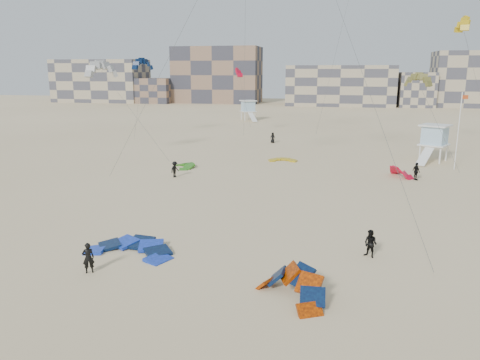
% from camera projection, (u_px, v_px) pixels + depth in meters
% --- Properties ---
extents(ground, '(320.00, 320.00, 0.00)m').
position_uv_depth(ground, '(119.00, 294.00, 23.20)').
color(ground, beige).
rests_on(ground, ground).
extents(kite_ground_blue, '(5.61, 5.84, 1.58)m').
position_uv_depth(kite_ground_blue, '(131.00, 252.00, 28.48)').
color(kite_ground_blue, blue).
rests_on(kite_ground_blue, ground).
extents(kite_ground_orange, '(5.64, 5.64, 3.99)m').
position_uv_depth(kite_ground_orange, '(291.00, 298.00, 22.77)').
color(kite_ground_orange, '#E64A00').
rests_on(kite_ground_orange, ground).
extents(kite_ground_green, '(4.63, 4.55, 1.48)m').
position_uv_depth(kite_ground_green, '(184.00, 167.00, 53.17)').
color(kite_ground_green, '#338B14').
rests_on(kite_ground_green, ground).
extents(kite_ground_red_far, '(4.06, 4.01, 3.05)m').
position_uv_depth(kite_ground_red_far, '(400.00, 177.00, 48.51)').
color(kite_ground_red_far, red).
rests_on(kite_ground_red_far, ground).
extents(kite_ground_yellow, '(3.25, 3.41, 0.56)m').
position_uv_depth(kite_ground_yellow, '(283.00, 161.00, 56.80)').
color(kite_ground_yellow, yellow).
rests_on(kite_ground_yellow, ground).
extents(kitesurfer_main, '(0.75, 0.69, 1.73)m').
position_uv_depth(kitesurfer_main, '(88.00, 258.00, 25.42)').
color(kitesurfer_main, black).
rests_on(kitesurfer_main, ground).
extents(kitesurfer_b, '(1.03, 0.98, 1.68)m').
position_uv_depth(kitesurfer_b, '(371.00, 244.00, 27.54)').
color(kitesurfer_b, black).
rests_on(kitesurfer_b, ground).
extents(kitesurfer_c, '(0.96, 1.22, 1.66)m').
position_uv_depth(kitesurfer_c, '(175.00, 169.00, 48.08)').
color(kitesurfer_c, black).
rests_on(kitesurfer_c, ground).
extents(kitesurfer_d, '(0.88, 1.14, 1.80)m').
position_uv_depth(kitesurfer_d, '(416.00, 171.00, 46.78)').
color(kitesurfer_d, black).
rests_on(kitesurfer_d, ground).
extents(kitesurfer_e, '(0.78, 0.51, 1.58)m').
position_uv_depth(kitesurfer_e, '(273.00, 138.00, 70.51)').
color(kitesurfer_e, black).
rests_on(kitesurfer_e, ground).
extents(kite_fly_grey, '(12.39, 6.94, 11.25)m').
position_uv_depth(kite_fly_grey, '(101.00, 71.00, 55.08)').
color(kite_fly_grey, '#BABABA').
rests_on(kite_fly_grey, ground).
extents(kite_fly_olive, '(5.48, 9.32, 9.80)m').
position_uv_depth(kite_fly_olive, '(418.00, 81.00, 51.39)').
color(kite_fly_olive, brown).
rests_on(kite_fly_olive, ground).
extents(kite_fly_yellow, '(8.72, 8.85, 16.33)m').
position_uv_depth(kite_fly_yellow, '(463.00, 26.00, 58.00)').
color(kite_fly_yellow, yellow).
rests_on(kite_fly_yellow, ground).
extents(kite_fly_navy, '(4.71, 10.48, 11.76)m').
position_uv_depth(kite_fly_navy, '(143.00, 65.00, 73.75)').
color(kite_fly_navy, '#072349').
rests_on(kite_fly_navy, ground).
extents(kite_fly_red, '(3.61, 5.59, 10.52)m').
position_uv_depth(kite_fly_red, '(239.00, 73.00, 76.15)').
color(kite_fly_red, red).
rests_on(kite_fly_red, ground).
extents(lifeguard_tower_near, '(4.23, 6.64, 4.42)m').
position_uv_depth(lifeguard_tower_near, '(434.00, 143.00, 56.20)').
color(lifeguard_tower_near, white).
rests_on(lifeguard_tower_near, ground).
extents(lifeguard_tower_far, '(4.20, 6.50, 4.33)m').
position_uv_depth(lifeguard_tower_far, '(248.00, 110.00, 101.30)').
color(lifeguard_tower_far, white).
rests_on(lifeguard_tower_far, ground).
extents(flagpole, '(0.69, 0.11, 8.48)m').
position_uv_depth(flagpole, '(459.00, 130.00, 50.93)').
color(flagpole, white).
rests_on(flagpole, ground).
extents(condo_west_a, '(30.00, 15.00, 14.00)m').
position_uv_depth(condo_west_a, '(101.00, 81.00, 159.48)').
color(condo_west_a, tan).
rests_on(condo_west_a, ground).
extents(condo_west_b, '(28.00, 14.00, 18.00)m').
position_uv_depth(condo_west_b, '(217.00, 75.00, 154.72)').
color(condo_west_b, '#866751').
rests_on(condo_west_b, ground).
extents(condo_mid, '(32.00, 16.00, 12.00)m').
position_uv_depth(condo_mid, '(340.00, 85.00, 143.50)').
color(condo_mid, tan).
rests_on(condo_mid, ground).
extents(condo_east, '(26.00, 14.00, 16.00)m').
position_uv_depth(condo_east, '(480.00, 79.00, 136.84)').
color(condo_east, tan).
rests_on(condo_east, ground).
extents(condo_fill_left, '(12.00, 10.00, 8.00)m').
position_uv_depth(condo_fill_left, '(154.00, 91.00, 154.22)').
color(condo_fill_left, '#866751').
rests_on(condo_fill_left, ground).
extents(condo_fill_right, '(10.00, 10.00, 10.00)m').
position_uv_depth(condo_fill_right, '(416.00, 90.00, 137.37)').
color(condo_fill_right, tan).
rests_on(condo_fill_right, ground).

